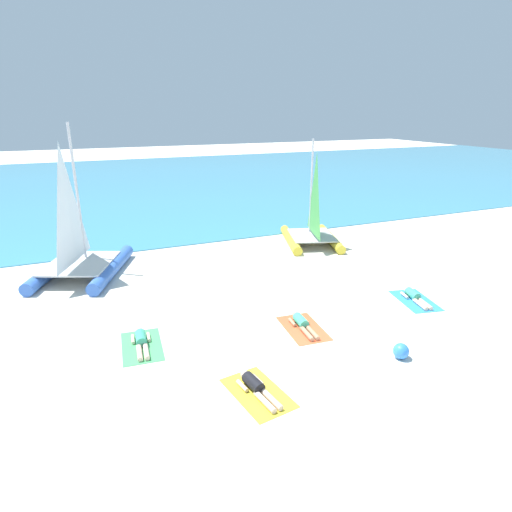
# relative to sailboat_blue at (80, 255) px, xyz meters

# --- Properties ---
(ground_plane) EXTENTS (120.00, 120.00, 0.00)m
(ground_plane) POSITION_rel_sailboat_blue_xyz_m (6.07, 1.37, -0.88)
(ground_plane) COLOR silver
(ocean_water) EXTENTS (120.00, 40.00, 0.05)m
(ocean_water) POSITION_rel_sailboat_blue_xyz_m (6.07, 22.25, -0.86)
(ocean_water) COLOR teal
(ocean_water) RESTS_ON ground
(sailboat_blue) EXTENTS (4.43, 5.32, 5.94)m
(sailboat_blue) POSITION_rel_sailboat_blue_xyz_m (0.00, 0.00, 0.00)
(sailboat_blue) COLOR blue
(sailboat_blue) RESTS_ON ground
(sailboat_yellow) EXTENTS (3.53, 4.44, 5.06)m
(sailboat_yellow) POSITION_rel_sailboat_blue_xyz_m (10.69, 0.12, -0.13)
(sailboat_yellow) COLOR yellow
(sailboat_yellow) RESTS_ON ground
(towel_leftmost) EXTENTS (1.26, 1.99, 0.01)m
(towel_leftmost) POSITION_rel_sailboat_blue_xyz_m (1.34, -6.55, -0.88)
(towel_leftmost) COLOR #4CB266
(towel_leftmost) RESTS_ON ground
(sunbather_leftmost) EXTENTS (0.58, 1.57, 0.30)m
(sunbather_leftmost) POSITION_rel_sailboat_blue_xyz_m (1.34, -6.48, -0.75)
(sunbather_leftmost) COLOR #3FB28C
(sunbather_leftmost) RESTS_ON towel_leftmost
(towel_center_left) EXTENTS (1.38, 2.05, 0.01)m
(towel_center_left) POSITION_rel_sailboat_blue_xyz_m (3.54, -9.79, -0.88)
(towel_center_left) COLOR yellow
(towel_center_left) RESTS_ON ground
(sunbather_center_left) EXTENTS (0.64, 1.57, 0.30)m
(sunbather_center_left) POSITION_rel_sailboat_blue_xyz_m (3.53, -9.73, -0.75)
(sunbather_center_left) COLOR black
(sunbather_center_left) RESTS_ON towel_center_left
(towel_center_right) EXTENTS (1.26, 1.99, 0.01)m
(towel_center_right) POSITION_rel_sailboat_blue_xyz_m (6.08, -7.41, -0.88)
(towel_center_right) COLOR #EA5933
(towel_center_right) RESTS_ON ground
(sunbather_center_right) EXTENTS (0.58, 1.57, 0.30)m
(sunbather_center_right) POSITION_rel_sailboat_blue_xyz_m (6.09, -7.35, -0.75)
(sunbather_center_right) COLOR #3FB28C
(sunbather_center_right) RESTS_ON towel_center_right
(towel_rightmost) EXTENTS (1.47, 2.09, 0.01)m
(towel_rightmost) POSITION_rel_sailboat_blue_xyz_m (10.70, -7.18, -0.88)
(towel_rightmost) COLOR #338CD8
(towel_rightmost) RESTS_ON ground
(sunbather_rightmost) EXTENTS (0.72, 1.56, 0.30)m
(sunbather_rightmost) POSITION_rel_sailboat_blue_xyz_m (10.71, -7.11, -0.75)
(sunbather_rightmost) COLOR #3FB28C
(sunbather_rightmost) RESTS_ON towel_rightmost
(beach_ball) EXTENTS (0.43, 0.43, 0.43)m
(beach_ball) POSITION_rel_sailboat_blue_xyz_m (7.70, -9.91, -0.67)
(beach_ball) COLOR #337FE5
(beach_ball) RESTS_ON ground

